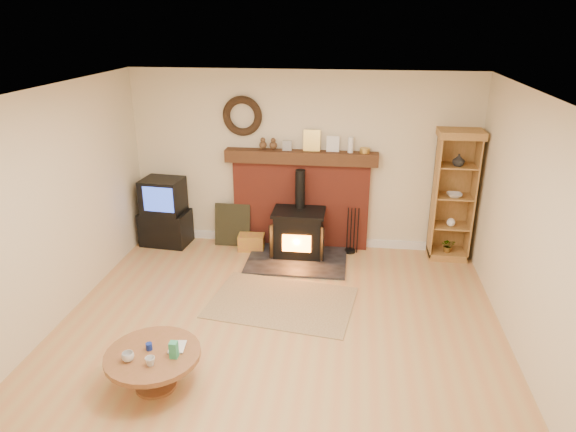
# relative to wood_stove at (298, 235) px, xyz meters

# --- Properties ---
(ground) EXTENTS (5.50, 5.50, 0.00)m
(ground) POSITION_rel_wood_stove_xyz_m (-0.01, -2.27, -0.34)
(ground) COLOR tan
(ground) RESTS_ON ground
(room_shell) EXTENTS (5.02, 5.52, 2.61)m
(room_shell) POSITION_rel_wood_stove_xyz_m (-0.03, -2.18, 1.38)
(room_shell) COLOR beige
(room_shell) RESTS_ON ground
(chimney_breast) EXTENTS (2.20, 0.22, 1.78)m
(chimney_breast) POSITION_rel_wood_stove_xyz_m (-0.01, 0.40, 0.47)
(chimney_breast) COLOR maroon
(chimney_breast) RESTS_ON ground
(wood_stove) EXTENTS (1.40, 1.00, 1.26)m
(wood_stove) POSITION_rel_wood_stove_xyz_m (0.00, 0.00, 0.00)
(wood_stove) COLOR black
(wood_stove) RESTS_ON ground
(area_rug) EXTENTS (1.86, 1.40, 0.01)m
(area_rug) POSITION_rel_wood_stove_xyz_m (-0.05, -1.34, -0.33)
(area_rug) COLOR brown
(area_rug) RESTS_ON ground
(tv_unit) EXTENTS (0.74, 0.55, 1.03)m
(tv_unit) POSITION_rel_wood_stove_xyz_m (-2.06, 0.20, 0.16)
(tv_unit) COLOR black
(tv_unit) RESTS_ON ground
(curio_cabinet) EXTENTS (0.60, 0.43, 1.87)m
(curio_cabinet) POSITION_rel_wood_stove_xyz_m (2.14, 0.28, 0.60)
(curio_cabinet) COLOR olive
(curio_cabinet) RESTS_ON ground
(firelog_box) EXTENTS (0.40, 0.26, 0.24)m
(firelog_box) POSITION_rel_wood_stove_xyz_m (-0.72, 0.13, -0.22)
(firelog_box) COLOR #C1D21A
(firelog_box) RESTS_ON ground
(leaning_painting) EXTENTS (0.54, 0.14, 0.64)m
(leaning_painting) POSITION_rel_wood_stove_xyz_m (-1.04, 0.28, -0.01)
(leaning_painting) COLOR black
(leaning_painting) RESTS_ON ground
(fire_tools) EXTENTS (0.19, 0.16, 0.70)m
(fire_tools) POSITION_rel_wood_stove_xyz_m (0.76, 0.23, -0.18)
(fire_tools) COLOR black
(fire_tools) RESTS_ON ground
(coffee_table) EXTENTS (0.88, 0.88, 0.54)m
(coffee_table) POSITION_rel_wood_stove_xyz_m (-1.02, -3.00, -0.03)
(coffee_table) COLOR brown
(coffee_table) RESTS_ON ground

